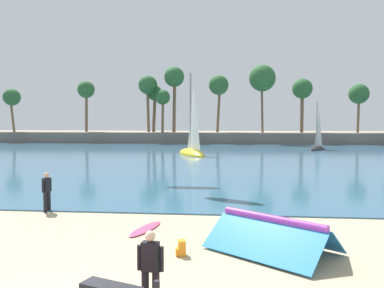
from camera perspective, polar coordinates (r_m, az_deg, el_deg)
The scene contains 9 objects.
sea at distance 60.42m, azimuth 2.12°, elevation -0.10°, with size 220.00×89.34×0.06m, color #33607F.
palm_headland at distance 65.03m, azimuth 3.10°, elevation 3.10°, with size 85.28×6.00×12.85m.
folded_kite at distance 11.85m, azimuth 11.67°, elevation -12.02°, with size 4.14×3.90×1.04m.
person_rigging_by_gear at distance 8.18m, azimuth -6.08°, elevation -17.64°, with size 0.55×0.23×1.67m.
person_at_waterline at distance 17.52m, azimuth -20.40°, elevation -6.40°, with size 0.28×0.53×1.67m.
backpack_near_kite at distance 11.48m, azimuth -1.58°, elevation -14.96°, with size 0.32×0.34×0.44m.
surfboard at distance 14.11m, azimuth -6.79°, elevation -12.15°, with size 2.10×0.52×0.08m, color #E04C7F.
sailboat_mid_bay at distance 52.11m, azimuth 17.79°, elevation -0.17°, with size 3.47×4.54×6.51m.
sailboat_toward_headland at distance 42.74m, azimuth -0.02°, elevation -0.40°, with size 4.47×6.84×9.57m.
Camera 1 is at (3.43, -6.96, 3.85)m, focal length 36.60 mm.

